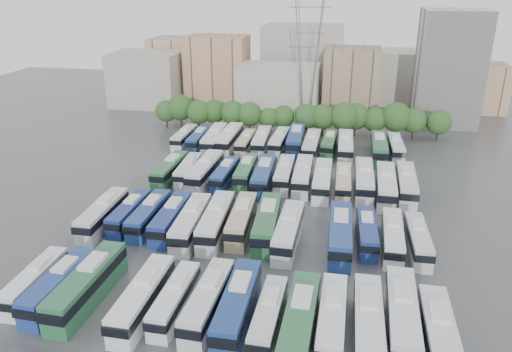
% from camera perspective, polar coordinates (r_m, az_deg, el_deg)
% --- Properties ---
extents(ground, '(220.00, 220.00, 0.00)m').
position_cam_1_polar(ground, '(73.60, 0.55, -4.75)').
color(ground, '#424447').
rests_on(ground, ground).
extents(tree_line, '(65.56, 7.67, 8.05)m').
position_cam_1_polar(tree_line, '(111.15, 4.97, 6.92)').
color(tree_line, black).
rests_on(tree_line, ground).
extents(city_buildings, '(102.00, 35.00, 20.00)m').
position_cam_1_polar(city_buildings, '(140.16, 2.71, 11.64)').
color(city_buildings, '#9E998E').
rests_on(city_buildings, ground).
extents(apartment_tower, '(14.00, 14.00, 26.00)m').
position_cam_1_polar(apartment_tower, '(126.41, 21.16, 11.43)').
color(apartment_tower, silver).
rests_on(apartment_tower, ground).
extents(electricity_pylon, '(9.00, 6.91, 33.83)m').
position_cam_1_polar(electricity_pylon, '(115.99, 6.04, 14.75)').
color(electricity_pylon, slate).
rests_on(electricity_pylon, ground).
extents(bus_r0_s0, '(2.48, 10.84, 3.39)m').
position_cam_1_polar(bus_r0_s0, '(61.51, -23.96, -10.93)').
color(bus_r0_s0, white).
rests_on(bus_r0_s0, ground).
extents(bus_r0_s1, '(3.03, 11.93, 3.72)m').
position_cam_1_polar(bus_r0_s1, '(59.54, -21.57, -11.50)').
color(bus_r0_s1, navy).
rests_on(bus_r0_s1, ground).
extents(bus_r0_s2, '(3.38, 13.60, 4.24)m').
position_cam_1_polar(bus_r0_s2, '(58.05, -18.73, -11.69)').
color(bus_r0_s2, '#2A623F').
rests_on(bus_r0_s2, ground).
extents(bus_r0_s4, '(2.87, 12.53, 3.92)m').
position_cam_1_polar(bus_r0_s4, '(54.80, -12.82, -13.38)').
color(bus_r0_s4, white).
rests_on(bus_r0_s4, ground).
extents(bus_r0_s5, '(2.57, 10.82, 3.38)m').
position_cam_1_polar(bus_r0_s5, '(54.43, -9.26, -13.69)').
color(bus_r0_s5, silver).
rests_on(bus_r0_s5, ground).
extents(bus_r0_s6, '(3.08, 12.14, 3.78)m').
position_cam_1_polar(bus_r0_s6, '(53.43, -5.51, -13.98)').
color(bus_r0_s6, silver).
rests_on(bus_r0_s6, ground).
extents(bus_r0_s7, '(2.82, 12.90, 4.05)m').
position_cam_1_polar(bus_r0_s7, '(52.38, -2.13, -14.54)').
color(bus_r0_s7, navy).
rests_on(bus_r0_s7, ground).
extents(bus_r0_s8, '(2.62, 10.89, 3.40)m').
position_cam_1_polar(bus_r0_s8, '(51.44, 1.43, -15.75)').
color(bus_r0_s8, silver).
rests_on(bus_r0_s8, ground).
extents(bus_r0_s9, '(3.21, 13.20, 4.12)m').
position_cam_1_polar(bus_r0_s9, '(50.33, 5.01, -16.32)').
color(bus_r0_s9, '#2D6940').
rests_on(bus_r0_s9, ground).
extents(bus_r0_s10, '(2.76, 11.95, 3.74)m').
position_cam_1_polar(bus_r0_s10, '(51.36, 8.67, -15.88)').
color(bus_r0_s10, silver).
rests_on(bus_r0_s10, ground).
extents(bus_r0_s11, '(2.82, 12.72, 3.99)m').
position_cam_1_polar(bus_r0_s11, '(51.23, 12.69, -16.16)').
color(bus_r0_s11, silver).
rests_on(bus_r0_s11, ground).
extents(bus_r0_s12, '(3.29, 13.35, 4.16)m').
position_cam_1_polar(bus_r0_s12, '(52.81, 16.33, -15.15)').
color(bus_r0_s12, silver).
rests_on(bus_r0_s12, ground).
extents(bus_r0_s13, '(2.89, 12.79, 4.01)m').
position_cam_1_polar(bus_r0_s13, '(51.37, 20.21, -17.00)').
color(bus_r0_s13, silver).
rests_on(bus_r0_s13, ground).
extents(bus_r1_s0, '(2.90, 12.42, 3.89)m').
position_cam_1_polar(bus_r1_s0, '(73.57, -17.09, -4.16)').
color(bus_r1_s0, silver).
rests_on(bus_r1_s0, ground).
extents(bus_r1_s1, '(2.50, 10.94, 3.43)m').
position_cam_1_polar(bus_r1_s1, '(73.42, -14.29, -4.10)').
color(bus_r1_s1, navy).
rests_on(bus_r1_s1, ground).
extents(bus_r1_s2, '(2.64, 11.73, 3.68)m').
position_cam_1_polar(bus_r1_s2, '(71.98, -12.10, -4.33)').
color(bus_r1_s2, navy).
rests_on(bus_r1_s2, ground).
extents(bus_r1_s3, '(2.77, 12.09, 3.78)m').
position_cam_1_polar(bus_r1_s3, '(70.27, -9.68, -4.77)').
color(bus_r1_s3, navy).
rests_on(bus_r1_s3, ground).
extents(bus_r1_s4, '(3.31, 13.04, 4.06)m').
position_cam_1_polar(bus_r1_s4, '(68.34, -7.42, -5.31)').
color(bus_r1_s4, silver).
rests_on(bus_r1_s4, ground).
extents(bus_r1_s5, '(3.42, 13.36, 4.16)m').
position_cam_1_polar(bus_r1_s5, '(68.36, -4.59, -5.13)').
color(bus_r1_s5, silver).
rests_on(bus_r1_s5, ground).
extents(bus_r1_s6, '(3.18, 12.43, 3.87)m').
position_cam_1_polar(bus_r1_s6, '(68.84, -1.65, -4.99)').
color(bus_r1_s6, tan).
rests_on(bus_r1_s6, ground).
extents(bus_r1_s7, '(3.56, 13.39, 4.16)m').
position_cam_1_polar(bus_r1_s7, '(67.69, 1.29, -5.35)').
color(bus_r1_s7, '#2A6239').
rests_on(bus_r1_s7, ground).
extents(bus_r1_s8, '(3.10, 12.86, 4.01)m').
position_cam_1_polar(bus_r1_s8, '(65.91, 3.74, -6.27)').
color(bus_r1_s8, silver).
rests_on(bus_r1_s8, ground).
extents(bus_r1_s10, '(3.16, 13.34, 4.17)m').
position_cam_1_polar(bus_r1_s10, '(65.84, 9.60, -6.52)').
color(bus_r1_s10, navy).
rests_on(bus_r1_s10, ground).
extents(bus_r1_s11, '(2.80, 11.02, 3.43)m').
position_cam_1_polar(bus_r1_s11, '(67.70, 12.54, -6.26)').
color(bus_r1_s11, navy).
rests_on(bus_r1_s11, ground).
extents(bus_r1_s12, '(2.87, 11.73, 3.66)m').
position_cam_1_polar(bus_r1_s12, '(67.09, 15.34, -6.71)').
color(bus_r1_s12, silver).
rests_on(bus_r1_s12, ground).
extents(bus_r1_s13, '(2.72, 11.08, 3.46)m').
position_cam_1_polar(bus_r1_s13, '(67.50, 18.02, -6.95)').
color(bus_r1_s13, silver).
rests_on(bus_r1_s13, ground).
extents(bus_r2_s1, '(2.99, 12.07, 3.76)m').
position_cam_1_polar(bus_r2_s1, '(87.57, -9.79, 0.75)').
color(bus_r2_s1, '#2D693B').
rests_on(bus_r2_s1, ground).
extents(bus_r2_s2, '(2.86, 11.12, 3.46)m').
position_cam_1_polar(bus_r2_s2, '(87.28, -7.75, 0.70)').
color(bus_r2_s2, silver).
rests_on(bus_r2_s2, ground).
extents(bus_r2_s3, '(3.44, 13.35, 4.16)m').
position_cam_1_polar(bus_r2_s3, '(85.61, -5.84, 0.60)').
color(bus_r2_s3, silver).
rests_on(bus_r2_s3, ground).
extents(bus_r2_s4, '(2.87, 11.06, 3.44)m').
position_cam_1_polar(bus_r2_s4, '(84.89, -3.55, 0.23)').
color(bus_r2_s4, navy).
rests_on(bus_r2_s4, ground).
extents(bus_r2_s5, '(2.81, 11.58, 3.61)m').
position_cam_1_polar(bus_r2_s5, '(85.51, -1.16, 0.50)').
color(bus_r2_s5, '#2D6A42').
rests_on(bus_r2_s5, ground).
extents(bus_r2_s6, '(3.20, 12.96, 4.04)m').
position_cam_1_polar(bus_r2_s6, '(83.35, 0.90, 0.07)').
color(bus_r2_s6, navy).
rests_on(bus_r2_s6, ground).
extents(bus_r2_s7, '(2.80, 11.92, 3.72)m').
position_cam_1_polar(bus_r2_s7, '(84.61, 3.26, 0.27)').
color(bus_r2_s7, silver).
rests_on(bus_r2_s7, ground).
extents(bus_r2_s8, '(3.00, 12.71, 3.97)m').
position_cam_1_polar(bus_r2_s8, '(83.87, 5.36, 0.09)').
color(bus_r2_s8, silver).
rests_on(bus_r2_s8, ground).
extents(bus_r2_s9, '(2.90, 12.78, 4.00)m').
position_cam_1_polar(bus_r2_s9, '(82.31, 7.59, -0.44)').
color(bus_r2_s9, white).
rests_on(bus_r2_s9, ground).
extents(bus_r2_s10, '(2.62, 11.32, 3.54)m').
position_cam_1_polar(bus_r2_s10, '(82.57, 9.93, -0.68)').
color(bus_r2_s10, '#C9B98A').
rests_on(bus_r2_s10, ground).
extents(bus_r2_s11, '(2.99, 13.35, 4.18)m').
position_cam_1_polar(bus_r2_s11, '(83.20, 12.24, -0.45)').
color(bus_r2_s11, silver).
rests_on(bus_r2_s11, ground).
extents(bus_r2_s12, '(3.19, 13.46, 4.21)m').
position_cam_1_polar(bus_r2_s12, '(81.87, 14.61, -1.04)').
color(bus_r2_s12, silver).
rests_on(bus_r2_s12, ground).
extents(bus_r2_s13, '(3.25, 13.16, 4.10)m').
position_cam_1_polar(bus_r2_s13, '(83.42, 16.81, -0.88)').
color(bus_r2_s13, silver).
rests_on(bus_r2_s13, ground).
extents(bus_r3_s0, '(2.51, 10.87, 3.40)m').
position_cam_1_polar(bus_r3_s0, '(105.40, -8.20, 4.43)').
color(bus_r3_s0, silver).
rests_on(bus_r3_s0, ground).
extents(bus_r3_s1, '(2.48, 11.14, 3.49)m').
position_cam_1_polar(bus_r3_s1, '(103.61, -6.55, 4.23)').
color(bus_r3_s1, navy).
rests_on(bus_r3_s1, ground).
extents(bus_r3_s2, '(3.43, 13.50, 4.21)m').
position_cam_1_polar(bus_r3_s2, '(102.16, -4.77, 4.25)').
color(bus_r3_s2, silver).
rests_on(bus_r3_s2, ground).
extents(bus_r3_s3, '(3.08, 13.46, 4.21)m').
position_cam_1_polar(bus_r3_s3, '(102.03, -3.06, 4.27)').
color(bus_r3_s3, silver).
rests_on(bus_r3_s3, ground).
extents(bus_r3_s4, '(2.51, 10.94, 3.42)m').
position_cam_1_polar(bus_r3_s4, '(100.94, -1.18, 3.87)').
color(bus_r3_s4, '#CFBA8E').
rests_on(bus_r3_s4, ground).
extents(bus_r3_s5, '(3.08, 12.30, 3.83)m').
position_cam_1_polar(bus_r3_s5, '(101.27, 0.64, 4.05)').
color(bus_r3_s5, silver).
rests_on(bus_r3_s5, ground).
extents(bus_r3_s6, '(3.07, 11.95, 3.72)m').
position_cam_1_polar(bus_r3_s6, '(101.30, 2.69, 4.00)').
color(bus_r3_s6, silver).
rests_on(bus_r3_s6, ground).
extents(bus_r3_s7, '(3.32, 13.76, 4.30)m').
position_cam_1_polar(bus_r3_s7, '(101.36, 4.57, 4.14)').
color(bus_r3_s7, navy).
rests_on(bus_r3_s7, ground).
extents(bus_r3_s8, '(2.97, 12.81, 4.01)m').
position_cam_1_polar(bus_r3_s8, '(98.87, 6.37, 3.51)').
color(bus_r3_s8, silver).
rests_on(bus_r3_s8, ground).
extents(bus_r3_s9, '(3.07, 11.56, 3.59)m').
position_cam_1_polar(bus_r3_s9, '(100.96, 8.36, 3.69)').
color(bus_r3_s9, '#2B6537').
rests_on(bus_r3_s9, ground).
extents(bus_r3_s10, '(3.07, 13.12, 4.10)m').
position_cam_1_polar(bus_r3_s10, '(99.12, 10.18, 3.38)').
color(bus_r3_s10, silver).
rests_on(bus_r3_s10, ground).
extents(bus_r3_s12, '(2.91, 13.29, 4.17)m').
position_cam_1_polar(bus_r3_s12, '(99.55, 13.87, 3.17)').
color(bus_r3_s12, '#2A633F').
rests_on(bus_r3_s12, ground).
extents(bus_r3_s13, '(2.91, 11.62, 3.62)m').
position_cam_1_polar(bus_r3_s13, '(101.31, 15.67, 3.16)').
color(bus_r3_s13, silver).
rests_on(bus_r3_s13, ground).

